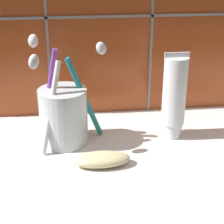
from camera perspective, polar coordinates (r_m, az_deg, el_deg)
sink_counter at (r=63.26cm, az=6.95°, el=-6.98°), size 78.73×35.94×2.00cm
toothbrush_cup at (r=63.83cm, az=-7.43°, el=-0.34°), size 13.44×9.76×18.70cm
toothpaste_tube at (r=65.24cm, az=9.45°, el=2.38°), size 4.27×4.06×15.40cm
soap_bar at (r=58.55cm, az=-1.62°, el=-7.22°), size 8.99×4.02×2.11cm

